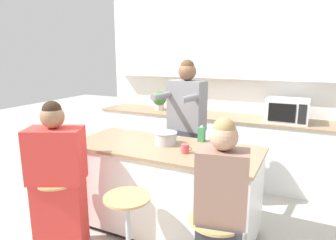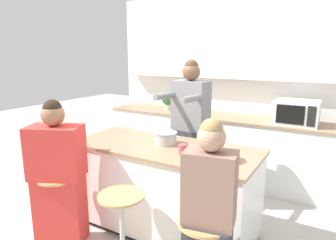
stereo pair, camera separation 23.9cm
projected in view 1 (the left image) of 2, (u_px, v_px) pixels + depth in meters
ground_plane at (165, 228)px, 3.17m from camera, size 16.00×16.00×0.00m
wall_back at (221, 72)px, 4.53m from camera, size 3.86×0.22×2.70m
back_counter at (212, 145)px, 4.49m from camera, size 3.58×0.64×0.93m
kitchen_island at (165, 188)px, 3.07m from camera, size 1.89×0.82×0.91m
bar_stool_leftmost at (60, 209)px, 2.81m from camera, size 0.39×0.39×0.67m
bar_stool_center at (128, 229)px, 2.49m from camera, size 0.39×0.39×0.67m
person_cooking at (186, 134)px, 3.59m from camera, size 0.49×0.59×1.75m
person_wrapped_blanket at (58, 182)px, 2.73m from camera, size 0.56×0.47×1.41m
person_seated_near at (220, 223)px, 2.09m from camera, size 0.38×0.32×1.41m
cooking_pot at (166, 138)px, 3.03m from camera, size 0.32×0.24×0.13m
fruit_bowl at (228, 155)px, 2.61m from camera, size 0.24×0.24×0.08m
coffee_cup_near at (185, 149)px, 2.76m from camera, size 0.11×0.07×0.08m
juice_carton at (202, 134)px, 3.12m from camera, size 0.07×0.07×0.17m
microwave at (287, 110)px, 3.90m from camera, size 0.52×0.40×0.31m
potted_plant at (159, 99)px, 4.74m from camera, size 0.23×0.23×0.30m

